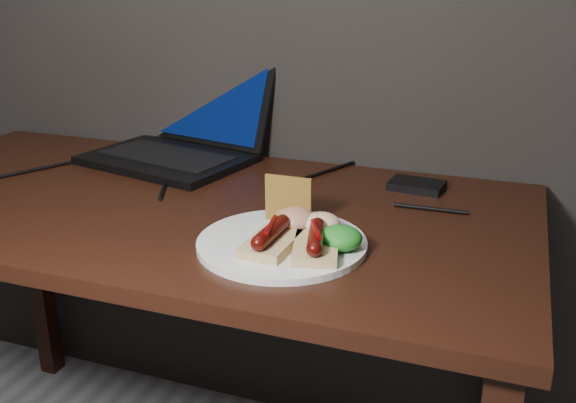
# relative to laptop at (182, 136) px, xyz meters

# --- Properties ---
(desk) EXTENTS (1.40, 0.70, 0.75)m
(desk) POSITION_rel_laptop_xyz_m (0.13, -0.28, -0.14)
(desk) COLOR black
(desk) RESTS_ON ground
(laptop) EXTENTS (0.43, 0.41, 0.25)m
(laptop) POSITION_rel_laptop_xyz_m (0.00, 0.00, 0.00)
(laptop) COLOR black
(laptop) RESTS_ON desk
(hard_drive) EXTENTS (0.12, 0.09, 0.02)m
(hard_drive) POSITION_rel_laptop_xyz_m (0.57, -0.04, -0.05)
(hard_drive) COLOR black
(hard_drive) RESTS_ON desk
(desk_cables) EXTENTS (1.00, 0.40, 0.01)m
(desk_cables) POSITION_rel_laptop_xyz_m (0.17, -0.15, -0.05)
(desk_cables) COLOR black
(desk_cables) RESTS_ON desk
(plate) EXTENTS (0.34, 0.34, 0.01)m
(plate) POSITION_rel_laptop_xyz_m (0.41, -0.41, -0.05)
(plate) COLOR silver
(plate) RESTS_ON desk
(bread_sausage_center) EXTENTS (0.07, 0.12, 0.04)m
(bread_sausage_center) POSITION_rel_laptop_xyz_m (0.41, -0.45, -0.02)
(bread_sausage_center) COLOR #D5BA7D
(bread_sausage_center) RESTS_ON plate
(bread_sausage_right) EXTENTS (0.10, 0.13, 0.04)m
(bread_sausage_right) POSITION_rel_laptop_xyz_m (0.48, -0.44, -0.02)
(bread_sausage_right) COLOR #D5BA7D
(bread_sausage_right) RESTS_ON plate
(crispbread) EXTENTS (0.08, 0.01, 0.08)m
(crispbread) POSITION_rel_laptop_xyz_m (0.39, -0.33, 0.00)
(crispbread) COLOR #A77A2D
(crispbread) RESTS_ON plate
(salad_greens) EXTENTS (0.07, 0.07, 0.04)m
(salad_greens) POSITION_rel_laptop_xyz_m (0.51, -0.41, -0.02)
(salad_greens) COLOR #115717
(salad_greens) RESTS_ON plate
(salsa_mound) EXTENTS (0.07, 0.07, 0.04)m
(salsa_mound) POSITION_rel_laptop_xyz_m (0.42, -0.37, -0.02)
(salsa_mound) COLOR maroon
(salsa_mound) RESTS_ON plate
(coleslaw_mound) EXTENTS (0.06, 0.06, 0.04)m
(coleslaw_mound) POSITION_rel_laptop_xyz_m (0.46, -0.36, -0.02)
(coleslaw_mound) COLOR beige
(coleslaw_mound) RESTS_ON plate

